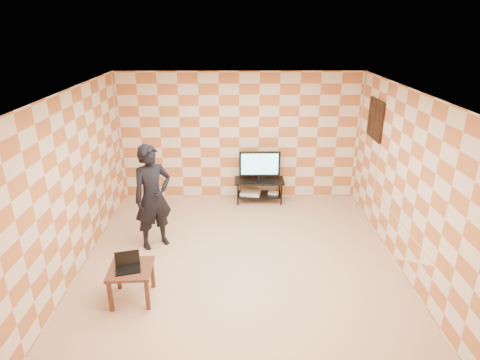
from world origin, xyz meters
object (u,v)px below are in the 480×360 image
tv_stand (259,186)px  person (153,197)px  tv (260,164)px  side_table (131,273)px

tv_stand → person: size_ratio=0.57×
tv → side_table: 3.77m
person → side_table: bearing=-126.7°
tv_stand → person: person is taller
tv_stand → tv: (-0.00, -0.00, 0.48)m
person → tv: bearing=8.9°
tv_stand → person: bearing=-136.6°
tv_stand → tv: 0.48m
side_table → tv_stand: bearing=59.1°
tv → person: (-1.87, -1.76, 0.06)m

